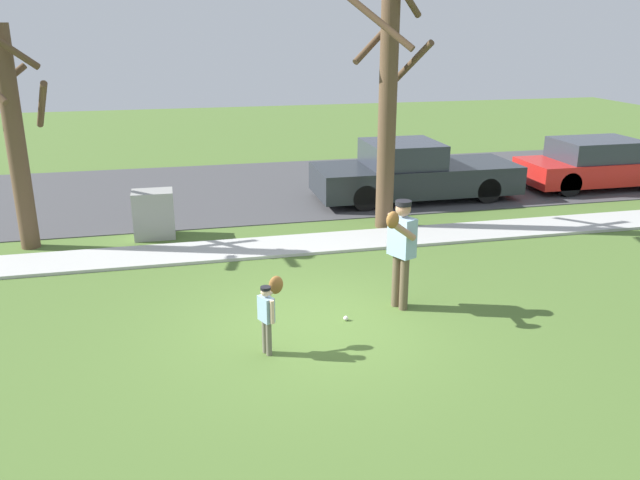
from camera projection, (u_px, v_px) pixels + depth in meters
name	position (u px, v px, depth m)	size (l,w,h in m)	color
ground_plane	(278.00, 249.00, 12.96)	(48.00, 48.00, 0.00)	#4C6B2D
sidewalk_strip	(277.00, 246.00, 13.04)	(36.00, 1.20, 0.06)	#B2B2AD
road_surface	(247.00, 189.00, 17.67)	(36.00, 6.80, 0.02)	#424244
person_adult	(401.00, 243.00, 9.92)	(0.64, 0.83, 1.76)	brown
person_child	(269.00, 306.00, 8.71)	(0.42, 0.52, 1.03)	#6B6656
baseball	(346.00, 318.00, 9.83)	(0.07, 0.07, 0.07)	white
utility_cabinet	(154.00, 214.00, 13.56)	(0.84, 0.61, 1.01)	gray
street_tree_near	(388.00, 97.00, 13.53)	(1.85, 1.88, 5.38)	brown
street_tree_far	(14.00, 133.00, 12.34)	(1.84, 1.88, 4.33)	brown
parked_pickup_dark	(413.00, 173.00, 16.53)	(5.20, 1.95, 1.48)	#23282D
parked_hatchback_red	(594.00, 164.00, 17.68)	(4.00, 1.75, 1.33)	red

